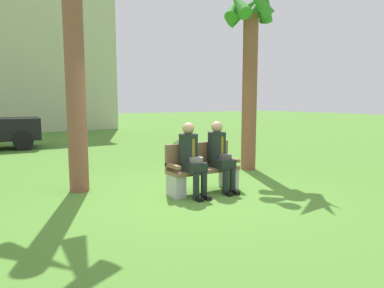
# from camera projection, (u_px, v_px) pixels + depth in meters

# --- Properties ---
(ground_plane) EXTENTS (80.00, 80.00, 0.00)m
(ground_plane) POSITION_uv_depth(u_px,v_px,m) (197.00, 194.00, 6.22)
(ground_plane) COLOR #4E832D
(park_bench) EXTENTS (1.37, 0.44, 0.90)m
(park_bench) POSITION_uv_depth(u_px,v_px,m) (202.00, 170.00, 6.39)
(park_bench) COLOR brown
(park_bench) RESTS_ON ground
(seated_man_left) EXTENTS (0.34, 0.72, 1.29)m
(seated_man_left) POSITION_uv_depth(u_px,v_px,m) (191.00, 155.00, 6.08)
(seated_man_left) COLOR #1E2823
(seated_man_left) RESTS_ON ground
(seated_man_right) EXTENTS (0.34, 0.72, 1.29)m
(seated_man_right) POSITION_uv_depth(u_px,v_px,m) (220.00, 152.00, 6.41)
(seated_man_right) COLOR #1E2823
(seated_man_right) RESTS_ON ground
(palm_tree_short) EXTENTS (1.39, 1.39, 4.54)m
(palm_tree_short) POSITION_uv_depth(u_px,v_px,m) (250.00, 40.00, 8.19)
(palm_tree_short) COLOR brown
(palm_tree_short) RESTS_ON ground
(shrub_near_bench) EXTENTS (0.91, 0.83, 0.57)m
(shrub_near_bench) POSITION_uv_depth(u_px,v_px,m) (186.00, 148.00, 10.18)
(shrub_near_bench) COLOR #375527
(shrub_near_bench) RESTS_ON ground
(building_backdrop) EXTENTS (11.06, 8.73, 10.61)m
(building_backdrop) POSITION_uv_depth(u_px,v_px,m) (8.00, 40.00, 20.81)
(building_backdrop) COLOR #B8BF96
(building_backdrop) RESTS_ON ground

